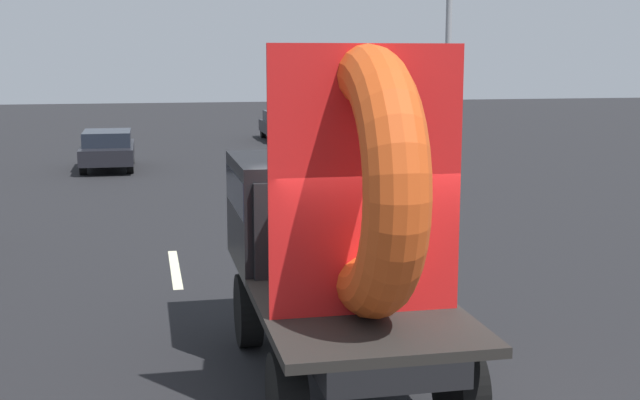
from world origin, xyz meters
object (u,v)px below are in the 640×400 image
Objects in this scene: flatbed_truck at (333,223)px; traffic_light at (449,40)px; oncoming_car at (283,125)px; distant_sedan at (108,149)px.

traffic_light is (5.70, 11.76, 2.27)m from flatbed_truck.
flatbed_truck is 0.78× the size of traffic_light.
oncoming_car is (3.94, 27.43, -1.09)m from flatbed_truck.
distant_sedan is 11.96m from traffic_light.
distant_sedan is (-3.24, 18.96, -1.09)m from flatbed_truck.
flatbed_truck reaches higher than distant_sedan.
traffic_light reaches higher than distant_sedan.
distant_sedan is 11.10m from oncoming_car.
traffic_light reaches higher than flatbed_truck.
distant_sedan is 0.62× the size of traffic_light.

